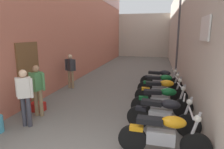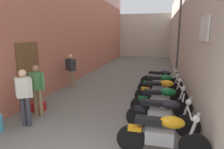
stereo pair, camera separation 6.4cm
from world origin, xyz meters
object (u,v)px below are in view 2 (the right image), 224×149
motorcycle_second (162,114)px  pedestrian_further_down (71,69)px  motorcycle_nearest (162,134)px  motorcycle_fifth (161,85)px  umbrella_leaning (26,93)px  pedestrian_mid_alley (37,87)px  plastic_crate (38,107)px  street_lamp (177,30)px  motorcycle_sixth (161,79)px  pedestrian_by_doorway (24,94)px  motorcycle_third (162,101)px  motorcycle_fourth (161,91)px

motorcycle_second → pedestrian_further_down: size_ratio=1.17×
motorcycle_nearest → pedestrian_further_down: size_ratio=1.18×
motorcycle_fifth → umbrella_leaning: bearing=-145.9°
motorcycle_second → pedestrian_mid_alley: 3.68m
motorcycle_second → pedestrian_further_down: bearing=140.7°
plastic_crate → umbrella_leaning: 0.63m
motorcycle_nearest → street_lamp: bearing=84.2°
pedestrian_mid_alley → umbrella_leaning: (-0.42, 0.02, -0.24)m
plastic_crate → umbrella_leaning: bearing=-115.5°
motorcycle_fifth → motorcycle_sixth: size_ratio=1.01×
motorcycle_sixth → street_lamp: bearing=69.5°
motorcycle_fifth → pedestrian_mid_alley: size_ratio=1.18×
motorcycle_sixth → pedestrian_further_down: pedestrian_further_down is taller
motorcycle_second → pedestrian_by_doorway: 3.63m
pedestrian_by_doorway → pedestrian_mid_alley: (-0.08, 0.68, 0.00)m
motorcycle_third → pedestrian_by_doorway: pedestrian_by_doorway is taller
umbrella_leaning → pedestrian_mid_alley: bearing=-3.3°
motorcycle_third → motorcycle_sixth: same height
pedestrian_by_doorway → pedestrian_mid_alley: 0.69m
motorcycle_fifth → pedestrian_by_doorway: (-3.57, -3.46, 0.42)m
motorcycle_nearest → motorcycle_fourth: size_ratio=1.00×
motorcycle_third → motorcycle_second: bearing=-90.0°
pedestrian_mid_alley → umbrella_leaning: 0.48m
motorcycle_nearest → plastic_crate: motorcycle_nearest is taller
motorcycle_fifth → motorcycle_third: bearing=-90.0°
pedestrian_by_doorway → motorcycle_fourth: bearing=35.5°
motorcycle_fourth → pedestrian_further_down: pedestrian_further_down is taller
motorcycle_nearest → motorcycle_fifth: (0.00, 4.00, 0.00)m
motorcycle_nearest → motorcycle_sixth: (-0.00, 5.01, 0.00)m
plastic_crate → motorcycle_fourth: bearing=21.4°
motorcycle_sixth → pedestrian_mid_alley: (-3.65, -3.79, 0.42)m
pedestrian_by_doorway → pedestrian_mid_alley: same height
motorcycle_second → motorcycle_sixth: size_ratio=1.00×
motorcycle_third → motorcycle_sixth: 2.97m
motorcycle_nearest → motorcycle_third: same height
motorcycle_sixth → umbrella_leaning: motorcycle_sixth is taller
street_lamp → umbrella_leaning: bearing=-130.3°
motorcycle_second → motorcycle_fifth: bearing=90.0°
pedestrian_mid_alley → street_lamp: size_ratio=0.35×
motorcycle_fifth → motorcycle_sixth: same height
motorcycle_fourth → motorcycle_sixth: size_ratio=1.01×
motorcycle_third → motorcycle_sixth: bearing=90.0°
motorcycle_second → motorcycle_third: same height
motorcycle_second → plastic_crate: size_ratio=4.18×
motorcycle_sixth → pedestrian_by_doorway: size_ratio=1.17×
pedestrian_further_down → plastic_crate: bearing=-87.8°
pedestrian_further_down → street_lamp: size_ratio=0.35×
pedestrian_mid_alley → plastic_crate: size_ratio=3.57×
motorcycle_fifth → umbrella_leaning: 4.92m
motorcycle_second → pedestrian_by_doorway: size_ratio=1.17×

